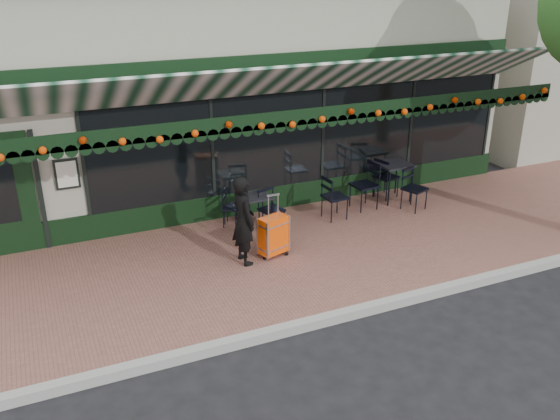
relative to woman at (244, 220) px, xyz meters
name	(u,v)px	position (x,y,z in m)	size (l,w,h in m)	color
ground	(359,312)	(1.11, -2.00, -0.93)	(80.00, 80.00, 0.00)	black
sidewalk	(302,253)	(1.11, 0.00, -0.86)	(18.00, 4.00, 0.15)	brown
curb	(362,310)	(1.11, -2.08, -0.86)	(18.00, 0.16, 0.15)	#9E9E99
restaurant_building	(202,78)	(1.11, 5.84, 1.34)	(12.00, 9.60, 4.50)	#9B9886
woman	(244,220)	(0.00, 0.00, 0.00)	(0.57, 0.37, 1.57)	black
suitcase	(273,236)	(0.55, 0.02, -0.40)	(0.56, 0.42, 1.15)	#FF4D08
cafe_table_a	(394,167)	(3.98, 1.44, -0.04)	(0.67, 0.67, 0.83)	black
cafe_table_b	(256,199)	(0.72, 1.25, -0.18)	(0.54, 0.54, 0.67)	black
chair_a_left	(364,186)	(3.15, 1.26, -0.28)	(0.50, 0.50, 1.00)	black
chair_a_right	(386,177)	(3.93, 1.63, -0.33)	(0.45, 0.45, 0.91)	black
chair_a_front	(415,189)	(4.08, 0.79, -0.34)	(0.44, 0.44, 0.89)	black
chair_b_left	(236,206)	(0.40, 1.54, -0.39)	(0.39, 0.39, 0.78)	black
chair_b_right	(335,197)	(2.33, 1.04, -0.33)	(0.45, 0.45, 0.90)	black
chair_b_front	(272,210)	(0.94, 1.01, -0.36)	(0.42, 0.42, 0.84)	black
chair_solo	(233,208)	(0.33, 1.53, -0.41)	(0.38, 0.38, 0.75)	black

